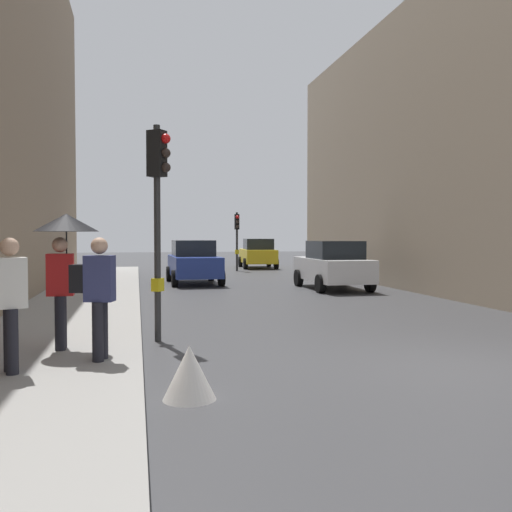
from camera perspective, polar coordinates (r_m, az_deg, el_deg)
The scene contains 11 objects.
ground_plane at distance 9.10m, azimuth 19.86°, elevation -10.48°, with size 120.00×120.00×0.00m, color #38383A.
sidewalk_kerb at distance 13.76m, azimuth -17.82°, elevation -5.88°, with size 3.03×40.00×0.16m, color gray.
traffic_light_near_right at distance 10.65m, azimuth -9.74°, elevation 6.22°, with size 0.44×0.39×3.97m.
traffic_light_far_median at distance 31.42m, azimuth -1.91°, elevation 2.55°, with size 0.25×0.43×3.23m.
car_white_compact at distance 20.98m, azimuth 7.69°, elevation -0.90°, with size 2.03×4.20×1.76m.
car_yellow_taxi at distance 34.35m, azimuth 0.18°, elevation 0.26°, with size 2.24×4.31×1.76m.
car_blue_van at distance 23.38m, azimuth -6.23°, elevation -0.60°, with size 2.09×4.24×1.76m.
pedestrian_with_umbrella at distance 9.47m, azimuth -18.57°, elevation 1.25°, with size 1.00×1.00×2.14m.
pedestrian_with_grey_backpack at distance 8.52m, azimuth -15.61°, elevation -3.36°, with size 0.65×0.42×1.77m.
pedestrian_with_black_backpack at distance 8.10m, azimuth -23.64°, elevation -3.74°, with size 0.66×0.45×1.77m.
warning_sign_triangle at distance 6.98m, azimuth -6.67°, elevation -11.48°, with size 0.64×0.64×0.65m, color silver.
Camera 1 is at (-4.68, -7.55, 1.96)m, focal length 40.09 mm.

